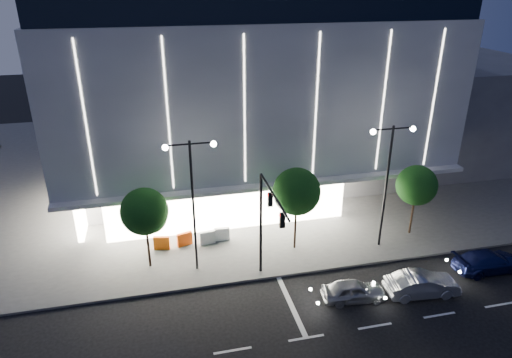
{
  "coord_description": "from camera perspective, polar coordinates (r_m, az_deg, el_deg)",
  "views": [
    {
      "loc": [
        -4.86,
        -19.26,
        17.68
      ],
      "look_at": [
        1.57,
        8.59,
        5.0
      ],
      "focal_mm": 32.0,
      "sensor_mm": 36.0,
      "label": 1
    }
  ],
  "objects": [
    {
      "name": "annex_building",
      "position": [
        54.63,
        22.14,
        8.75
      ],
      "size": [
        16.0,
        20.0,
        10.0
      ],
      "primitive_type": "cube",
      "color": "#4C4C51",
      "rests_on": "ground"
    },
    {
      "name": "ground",
      "position": [
        26.59,
        0.91,
        -17.75
      ],
      "size": [
        160.0,
        160.0,
        0.0
      ],
      "primitive_type": "plane",
      "color": "black",
      "rests_on": "ground"
    },
    {
      "name": "museum",
      "position": [
        43.12,
        -2.33,
        12.66
      ],
      "size": [
        30.0,
        25.8,
        18.0
      ],
      "color": "#4C4C51",
      "rests_on": "ground"
    },
    {
      "name": "tree_mid",
      "position": [
        30.78,
        5.13,
        -1.87
      ],
      "size": [
        3.25,
        3.25,
        6.15
      ],
      "color": "black",
      "rests_on": "ground"
    },
    {
      "name": "barrier_b",
      "position": [
        33.32,
        -4.28,
        -6.88
      ],
      "size": [
        1.12,
        0.34,
        1.0
      ],
      "primitive_type": "cube",
      "rotation": [
        0.0,
        0.0,
        -0.08
      ],
      "color": "white",
      "rests_on": "sidewalk_museum"
    },
    {
      "name": "car_lead",
      "position": [
        28.43,
        12.1,
        -13.5
      ],
      "size": [
        3.92,
        1.89,
        1.29
      ],
      "primitive_type": "imported",
      "rotation": [
        0.0,
        0.0,
        1.47
      ],
      "color": "gray",
      "rests_on": "ground"
    },
    {
      "name": "tree_left",
      "position": [
        29.63,
        -13.69,
        -4.24
      ],
      "size": [
        3.02,
        3.02,
        5.72
      ],
      "color": "black",
      "rests_on": "ground"
    },
    {
      "name": "sidewalk_museum",
      "position": [
        47.73,
        -0.14,
        2.28
      ],
      "size": [
        70.0,
        40.0,
        0.15
      ],
      "primitive_type": "cube",
      "color": "#474747",
      "rests_on": "ground"
    },
    {
      "name": "street_lamp_east",
      "position": [
        31.56,
        16.19,
        1.12
      ],
      "size": [
        3.16,
        0.36,
        9.0
      ],
      "color": "black",
      "rests_on": "ground"
    },
    {
      "name": "barrier_c",
      "position": [
        33.04,
        -8.91,
        -7.43
      ],
      "size": [
        1.12,
        0.57,
        1.0
      ],
      "primitive_type": "cube",
      "rotation": [
        0.0,
        0.0,
        0.31
      ],
      "color": "#FF4F0E",
      "rests_on": "sidewalk_museum"
    },
    {
      "name": "tree_right",
      "position": [
        34.65,
        19.42,
        -0.99
      ],
      "size": [
        2.91,
        2.91,
        5.51
      ],
      "color": "black",
      "rests_on": "ground"
    },
    {
      "name": "street_lamp_west",
      "position": [
        27.91,
        -7.97,
        -1.16
      ],
      "size": [
        3.16,
        0.36,
        9.0
      ],
      "color": "black",
      "rests_on": "ground"
    },
    {
      "name": "barrier_a",
      "position": [
        32.87,
        -11.72,
        -7.84
      ],
      "size": [
        1.13,
        0.46,
        1.0
      ],
      "primitive_type": "cube",
      "rotation": [
        0.0,
        0.0,
        -0.19
      ],
      "color": "#FF5D0E",
      "rests_on": "sidewalk_museum"
    },
    {
      "name": "car_second",
      "position": [
        29.9,
        20.03,
        -12.28
      ],
      "size": [
        4.55,
        1.92,
        1.46
      ],
      "primitive_type": "imported",
      "rotation": [
        0.0,
        0.0,
        1.49
      ],
      "color": "#A2A5AA",
      "rests_on": "ground"
    },
    {
      "name": "barrier_d",
      "position": [
        33.0,
        -6.08,
        -7.29
      ],
      "size": [
        1.12,
        0.37,
        1.0
      ],
      "primitive_type": "cube",
      "rotation": [
        0.0,
        0.0,
        0.11
      ],
      "color": "silver",
      "rests_on": "sidewalk_museum"
    },
    {
      "name": "traffic_mast",
      "position": [
        26.55,
        1.36,
        -4.54
      ],
      "size": [
        0.33,
        5.89,
        7.07
      ],
      "color": "black",
      "rests_on": "ground"
    },
    {
      "name": "car_third",
      "position": [
        33.87,
        27.07,
        -9.14
      ],
      "size": [
        4.74,
        1.93,
        1.37
      ],
      "primitive_type": "imported",
      "rotation": [
        0.0,
        0.0,
        1.57
      ],
      "color": "navy",
      "rests_on": "ground"
    }
  ]
}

